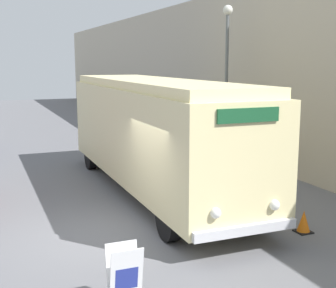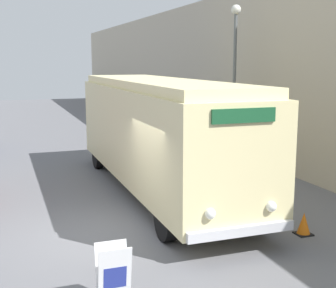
% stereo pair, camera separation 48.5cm
% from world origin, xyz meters
% --- Properties ---
extents(ground_plane, '(80.00, 80.00, 0.00)m').
position_xyz_m(ground_plane, '(0.00, 0.00, 0.00)').
color(ground_plane, slate).
extents(building_wall_right, '(0.30, 60.00, 6.77)m').
position_xyz_m(building_wall_right, '(7.38, 10.00, 3.39)').
color(building_wall_right, '#B2A893').
rests_on(building_wall_right, ground_plane).
extents(vintage_bus, '(2.46, 10.52, 3.39)m').
position_xyz_m(vintage_bus, '(2.24, 2.93, 1.90)').
color(vintage_bus, black).
rests_on(vintage_bus, ground_plane).
extents(sign_board, '(0.53, 0.40, 1.06)m').
position_xyz_m(sign_board, '(-0.57, -3.25, 0.51)').
color(sign_board, gray).
rests_on(sign_board, ground_plane).
extents(streetlamp, '(0.36, 0.36, 5.94)m').
position_xyz_m(streetlamp, '(6.15, 5.59, 3.90)').
color(streetlamp, '#595E60').
rests_on(streetlamp, ground_plane).
extents(traffic_cone, '(0.36, 0.36, 0.52)m').
position_xyz_m(traffic_cone, '(4.26, -1.56, 0.25)').
color(traffic_cone, black).
rests_on(traffic_cone, ground_plane).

